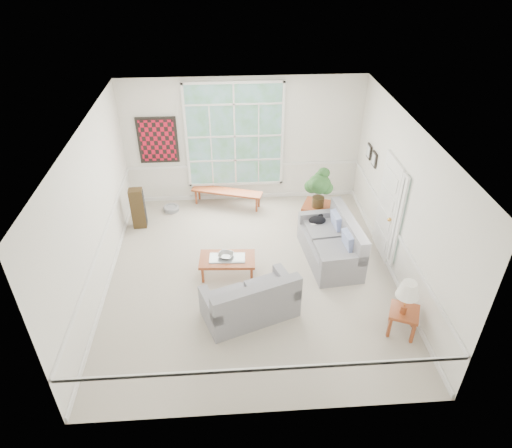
{
  "coord_description": "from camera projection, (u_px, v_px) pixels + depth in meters",
  "views": [
    {
      "loc": [
        -0.38,
        -6.85,
        5.76
      ],
      "look_at": [
        0.1,
        0.2,
        1.05
      ],
      "focal_mm": 32.0,
      "sensor_mm": 36.0,
      "label": 1
    }
  ],
  "objects": [
    {
      "name": "pet_bed",
      "position": [
        171.0,
        208.0,
        10.84
      ],
      "size": [
        0.44,
        0.44,
        0.11
      ],
      "primitive_type": "cylinder",
      "rotation": [
        0.0,
        0.0,
        -0.15
      ],
      "color": "gray",
      "rests_on": "floor"
    },
    {
      "name": "door_sidelight",
      "position": [
        398.0,
        221.0,
        8.39
      ],
      "size": [
        0.08,
        0.26,
        1.9
      ],
      "primitive_type": "cube",
      "color": "white",
      "rests_on": "wall_right"
    },
    {
      "name": "wall_art",
      "position": [
        158.0,
        140.0,
        10.35
      ],
      "size": [
        0.9,
        0.06,
        1.1
      ],
      "primitive_type": "cube",
      "color": "maroon",
      "rests_on": "wall_back"
    },
    {
      "name": "coffee_table",
      "position": [
        228.0,
        266.0,
        8.8
      ],
      "size": [
        1.09,
        0.64,
        0.39
      ],
      "primitive_type": "cube",
      "rotation": [
        0.0,
        0.0,
        -0.06
      ],
      "color": "brown",
      "rests_on": "floor"
    },
    {
      "name": "wall_front",
      "position": [
        266.0,
        338.0,
        5.58
      ],
      "size": [
        5.5,
        0.02,
        3.0
      ],
      "primitive_type": "cube",
      "color": "silver",
      "rests_on": "ground"
    },
    {
      "name": "entry_door",
      "position": [
        387.0,
        208.0,
        8.97
      ],
      "size": [
        0.08,
        0.9,
        2.1
      ],
      "primitive_type": "cube",
      "color": "white",
      "rests_on": "floor"
    },
    {
      "name": "wall_frame_far",
      "position": [
        369.0,
        151.0,
        9.98
      ],
      "size": [
        0.04,
        0.26,
        0.32
      ],
      "primitive_type": "cube",
      "color": "black",
      "rests_on": "wall_right"
    },
    {
      "name": "wall_right",
      "position": [
        403.0,
        204.0,
        8.23
      ],
      "size": [
        0.02,
        6.0,
        3.0
      ],
      "primitive_type": "cube",
      "color": "silver",
      "rests_on": "ground"
    },
    {
      "name": "loveseat_front",
      "position": [
        250.0,
        296.0,
        7.78
      ],
      "size": [
        1.76,
        1.31,
        0.85
      ],
      "primitive_type": "cube",
      "rotation": [
        0.0,
        0.0,
        0.35
      ],
      "color": "gray",
      "rests_on": "floor"
    },
    {
      "name": "wall_back",
      "position": [
        243.0,
        141.0,
        10.56
      ],
      "size": [
        5.5,
        0.02,
        3.0
      ],
      "primitive_type": "cube",
      "color": "silver",
      "rests_on": "ground"
    },
    {
      "name": "window_back",
      "position": [
        235.0,
        136.0,
        10.43
      ],
      "size": [
        2.3,
        0.08,
        2.4
      ],
      "primitive_type": "cube",
      "color": "white",
      "rests_on": "wall_back"
    },
    {
      "name": "table_lamp",
      "position": [
        406.0,
        298.0,
        7.2
      ],
      "size": [
        0.39,
        0.39,
        0.63
      ],
      "primitive_type": null,
      "rotation": [
        0.0,
        0.0,
        -0.06
      ],
      "color": "silver",
      "rests_on": "side_table"
    },
    {
      "name": "pewter_bowl",
      "position": [
        226.0,
        255.0,
        8.7
      ],
      "size": [
        0.45,
        0.45,
        0.09
      ],
      "primitive_type": "imported",
      "rotation": [
        0.0,
        0.0,
        -0.35
      ],
      "color": "gray",
      "rests_on": "coffee_table"
    },
    {
      "name": "side_table",
      "position": [
        402.0,
        321.0,
        7.54
      ],
      "size": [
        0.61,
        0.61,
        0.47
      ],
      "primitive_type": "cube",
      "rotation": [
        0.0,
        0.0,
        -0.41
      ],
      "color": "brown",
      "rests_on": "floor"
    },
    {
      "name": "houseplant",
      "position": [
        319.0,
        188.0,
        9.68
      ],
      "size": [
        0.58,
        0.58,
        0.89
      ],
      "primitive_type": null,
      "rotation": [
        0.0,
        0.0,
        -0.12
      ],
      "color": "#244B21",
      "rests_on": "end_table"
    },
    {
      "name": "loveseat_right",
      "position": [
        331.0,
        240.0,
        9.06
      ],
      "size": [
        1.07,
        1.81,
        0.94
      ],
      "primitive_type": "cube",
      "rotation": [
        0.0,
        0.0,
        0.1
      ],
      "color": "gray",
      "rests_on": "floor"
    },
    {
      "name": "wall_left",
      "position": [
        93.0,
        215.0,
        7.91
      ],
      "size": [
        0.02,
        6.0,
        3.0
      ],
      "primitive_type": "cube",
      "color": "silver",
      "rests_on": "ground"
    },
    {
      "name": "floor",
      "position": [
        252.0,
        275.0,
        8.9
      ],
      "size": [
        5.5,
        6.0,
        0.01
      ],
      "primitive_type": "cube",
      "color": "#AAA091",
      "rests_on": "ground"
    },
    {
      "name": "wall_frame_near",
      "position": [
        374.0,
        159.0,
        9.65
      ],
      "size": [
        0.04,
        0.26,
        0.32
      ],
      "primitive_type": "cube",
      "color": "black",
      "rests_on": "wall_right"
    },
    {
      "name": "floor_speaker",
      "position": [
        138.0,
        208.0,
        10.06
      ],
      "size": [
        0.31,
        0.25,
        0.94
      ],
      "primitive_type": "cube",
      "rotation": [
        0.0,
        0.0,
        0.06
      ],
      "color": "#392813",
      "rests_on": "floor"
    },
    {
      "name": "ceiling",
      "position": [
        251.0,
        129.0,
        7.24
      ],
      "size": [
        5.5,
        6.0,
        0.02
      ],
      "primitive_type": "cube",
      "color": "white",
      "rests_on": "ground"
    },
    {
      "name": "window_bench",
      "position": [
        227.0,
        198.0,
        10.97
      ],
      "size": [
        1.72,
        0.83,
        0.4
      ],
      "primitive_type": "cube",
      "rotation": [
        0.0,
        0.0,
        -0.31
      ],
      "color": "brown",
      "rests_on": "floor"
    },
    {
      "name": "end_table",
      "position": [
        316.0,
        216.0,
        10.14
      ],
      "size": [
        0.76,
        0.76,
        0.58
      ],
      "primitive_type": "cube",
      "rotation": [
        0.0,
        0.0,
        -0.41
      ],
      "color": "brown",
      "rests_on": "floor"
    },
    {
      "name": "cat",
      "position": [
        317.0,
        220.0,
        9.49
      ],
      "size": [
        0.41,
        0.33,
        0.17
      ],
      "primitive_type": "ellipsoid",
      "rotation": [
        0.0,
        0.0,
        -0.21
      ],
      "color": "black",
      "rests_on": "loveseat_right"
    }
  ]
}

